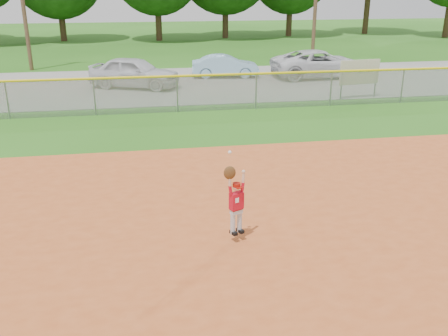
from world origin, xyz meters
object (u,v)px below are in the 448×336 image
at_px(car_white_a, 134,72).
at_px(car_blue, 225,66).
at_px(ballplayer, 235,200).
at_px(sponsor_sign, 360,73).
at_px(car_white_b, 320,64).

distance_m(car_white_a, car_blue, 5.49).
relative_size(car_white_a, ballplayer, 2.48).
xyz_separation_m(car_white_a, sponsor_sign, (10.18, -4.23, 0.37)).
relative_size(car_blue, ballplayer, 2.04).
xyz_separation_m(car_white_a, car_blue, (5.05, 2.15, -0.16)).
height_order(car_white_a, car_blue, car_white_a).
xyz_separation_m(car_white_a, ballplayer, (2.01, -16.65, 0.16)).
xyz_separation_m(car_white_a, car_white_b, (10.27, 1.21, -0.02)).
relative_size(car_blue, sponsor_sign, 1.87).
distance_m(car_white_b, sponsor_sign, 5.45).
distance_m(car_blue, ballplayer, 19.04).
height_order(car_white_b, ballplayer, ballplayer).
relative_size(car_blue, car_white_b, 0.69).
height_order(car_blue, car_white_b, car_white_b).
distance_m(car_white_a, ballplayer, 16.77).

